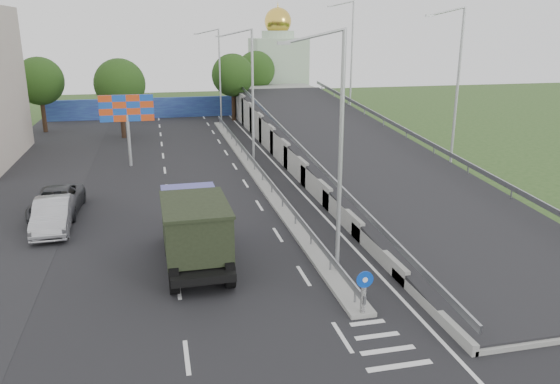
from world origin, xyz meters
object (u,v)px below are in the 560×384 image
object	(u,v)px
sign_bollard	(364,292)
parked_car_b	(53,215)
dump_truck	(194,227)
church	(278,66)
lamp_post_far	(218,71)
billboard	(127,112)
lamp_post_mid	(250,90)
parked_car_c	(57,202)
lamp_post_near	(337,142)

from	to	relation	value
sign_bollard	parked_car_b	world-z (taller)	sign_bollard
dump_truck	church	bearing A→B (deg)	72.20
lamp_post_far	billboard	xyz separation A→B (m)	(-9.11, -18.00, -1.62)
sign_bollard	lamp_post_far	distance (m)	44.08
lamp_post_mid	parked_car_b	size ratio (longest dim) A/B	1.99
lamp_post_far	parked_car_b	bearing A→B (deg)	-111.88
lamp_post_mid	lamp_post_far	xyz separation A→B (m)	(0.00, 20.00, 0.00)
church	parked_car_b	world-z (taller)	church
church	dump_truck	world-z (taller)	church
lamp_post_mid	lamp_post_far	world-z (taller)	same
parked_car_c	church	bearing A→B (deg)	64.34
billboard	dump_truck	bearing A→B (deg)	-80.10
lamp_post_far	dump_truck	bearing A→B (deg)	-98.66
sign_bollard	lamp_post_far	size ratio (longest dim) A/B	0.17
sign_bollard	dump_truck	world-z (taller)	dump_truck
lamp_post_mid	dump_truck	size ratio (longest dim) A/B	1.41
church	lamp_post_mid	bearing A→B (deg)	-106.22
sign_bollard	church	world-z (taller)	church
lamp_post_near	lamp_post_far	distance (m)	40.00
lamp_post_mid	dump_truck	world-z (taller)	lamp_post_mid
dump_truck	sign_bollard	bearing A→B (deg)	-49.48
lamp_post_mid	billboard	distance (m)	9.47
church	billboard	xyz separation A→B (m)	(-19.00, -32.00, -1.12)
lamp_post_far	church	xyz separation A→B (m)	(9.89, 14.00, -0.50)
lamp_post_near	lamp_post_mid	xyz separation A→B (m)	(0.00, 20.00, 0.00)
billboard	parked_car_b	size ratio (longest dim) A/B	1.09
dump_truck	billboard	bearing A→B (deg)	98.95
sign_bollard	church	xyz separation A→B (m)	(10.00, 57.83, 4.28)
parked_car_b	dump_truck	bearing A→B (deg)	-43.03
lamp_post_near	parked_car_b	size ratio (longest dim) A/B	1.99
lamp_post_near	parked_car_c	size ratio (longest dim) A/B	1.86
lamp_post_mid	church	distance (m)	35.41
parked_car_b	lamp_post_mid	bearing A→B (deg)	39.81
lamp_post_mid	billboard	world-z (taller)	lamp_post_mid
dump_truck	parked_car_b	bearing A→B (deg)	138.57
billboard	parked_car_b	world-z (taller)	billboard
parked_car_c	billboard	bearing A→B (deg)	73.25
dump_truck	parked_car_c	world-z (taller)	dump_truck
lamp_post_near	dump_truck	world-z (taller)	lamp_post_near
lamp_post_mid	parked_car_c	xyz separation A→B (m)	(-12.87, -8.89, -5.06)
dump_truck	lamp_post_mid	bearing A→B (deg)	70.97
lamp_post_far	church	size ratio (longest dim) A/B	0.73
church	parked_car_b	distance (m)	51.02
lamp_post_near	parked_car_b	xyz separation A→B (m)	(-12.67, 8.45, -4.97)
sign_bollard	billboard	bearing A→B (deg)	109.21
sign_bollard	lamp_post_far	bearing A→B (deg)	89.86
lamp_post_near	lamp_post_far	bearing A→B (deg)	90.00
lamp_post_far	dump_truck	size ratio (longest dim) A/B	1.41
dump_truck	lamp_post_far	bearing A→B (deg)	80.40
sign_bollard	dump_truck	bearing A→B (deg)	131.46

